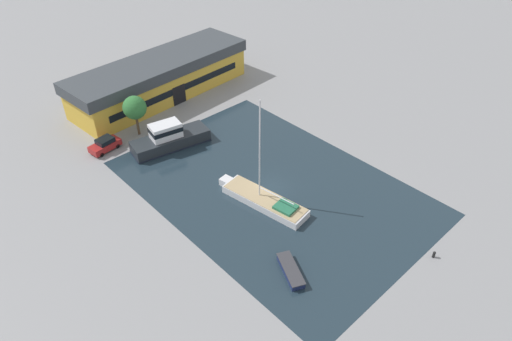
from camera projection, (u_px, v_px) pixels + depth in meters
The scene contains 9 objects.
ground_plane at pixel (272, 187), 54.49m from camera, with size 440.00×440.00×0.00m, color gray.
water_canal at pixel (272, 187), 54.49m from camera, with size 24.72×36.37×0.01m, color #1E2D38.
warehouse_building at pixel (161, 77), 71.37m from camera, with size 30.30×11.05×6.00m.
quay_tree_near_building at pixel (135, 108), 61.34m from camera, with size 3.21×3.21×5.83m.
parked_car at pixel (105, 144), 60.23m from camera, with size 4.34×2.48×1.74m.
sailboat_moored at pixel (264, 200), 51.78m from camera, with size 4.41×11.83×13.12m.
motor_cruiser at pixel (169, 138), 60.64m from camera, with size 10.90×5.20×3.62m.
small_dinghy at pixel (291, 271), 43.82m from camera, with size 3.15×4.59×0.71m.
mooring_bollard at pixel (434, 254), 45.42m from camera, with size 0.29×0.29×0.78m.
Camera 1 is at (-30.13, -29.61, 34.52)m, focal length 32.00 mm.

